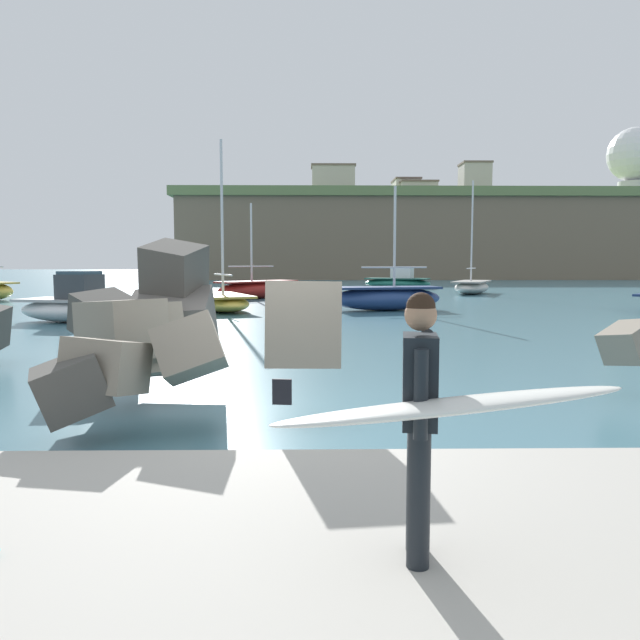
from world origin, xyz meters
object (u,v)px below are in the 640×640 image
(boat_near_left, at_px, (472,286))
(surfer_with_board, at_px, (425,409))
(boat_near_centre, at_px, (221,301))
(boat_far_centre, at_px, (74,306))
(boat_mid_right, at_px, (386,297))
(station_building_central, at_px, (417,194))
(boat_far_left, at_px, (398,281))
(station_building_east, at_px, (475,183))
(station_building_west, at_px, (333,184))
(boat_mid_centre, at_px, (257,289))
(radar_dome, at_px, (635,158))
(station_building_annex, at_px, (406,194))

(boat_near_left, bearing_deg, surfer_with_board, -105.07)
(boat_near_centre, distance_m, boat_far_centre, 7.04)
(boat_mid_right, bearing_deg, station_building_central, 79.26)
(boat_far_left, height_order, station_building_east, station_building_east)
(boat_near_left, relative_size, station_building_west, 1.11)
(surfer_with_board, height_order, boat_mid_centre, boat_mid_centre)
(boat_near_centre, xyz_separation_m, station_building_west, (7.85, 72.79, 14.31))
(boat_near_centre, height_order, boat_mid_right, boat_near_centre)
(boat_far_centre, relative_size, station_building_west, 0.66)
(boat_mid_right, relative_size, station_building_east, 0.91)
(boat_near_left, bearing_deg, radar_dome, 53.44)
(boat_far_left, relative_size, station_building_annex, 0.91)
(boat_far_left, relative_size, boat_far_centre, 1.33)
(boat_far_left, bearing_deg, boat_mid_centre, -126.44)
(station_building_central, bearing_deg, radar_dome, -22.53)
(radar_dome, xyz_separation_m, station_building_west, (-45.14, 6.86, -3.15))
(surfer_with_board, bearing_deg, boat_far_centre, 116.15)
(boat_far_left, relative_size, station_building_west, 0.87)
(station_building_west, bearing_deg, surfer_with_board, -91.81)
(boat_near_centre, relative_size, station_building_east, 1.22)
(boat_mid_right, relative_size, station_building_central, 0.90)
(boat_mid_right, relative_size, boat_far_centre, 1.23)
(boat_near_left, xyz_separation_m, station_building_east, (14.90, 56.47, 14.41))
(radar_dome, bearing_deg, station_building_annex, 153.83)
(station_building_central, bearing_deg, boat_mid_right, -100.74)
(boat_near_left, height_order, station_building_annex, station_building_annex)
(boat_near_left, height_order, station_building_central, station_building_central)
(boat_near_centre, bearing_deg, boat_mid_right, 1.96)
(boat_near_centre, relative_size, boat_mid_centre, 1.31)
(boat_far_left, xyz_separation_m, radar_dome, (41.40, 41.30, 17.30))
(station_building_east, bearing_deg, station_building_west, 177.68)
(station_building_west, bearing_deg, station_building_east, -2.32)
(surfer_with_board, distance_m, boat_mid_right, 24.96)
(surfer_with_board, bearing_deg, station_building_east, 75.10)
(boat_far_left, distance_m, radar_dome, 60.98)
(boat_near_left, bearing_deg, station_building_east, 75.22)
(boat_near_left, distance_m, boat_mid_centre, 15.67)
(boat_far_left, height_order, radar_dome, radar_dome)
(boat_mid_centre, height_order, station_building_annex, station_building_annex)
(boat_far_left, distance_m, boat_far_centre, 34.03)
(surfer_with_board, height_order, boat_near_left, boat_near_left)
(surfer_with_board, xyz_separation_m, station_building_west, (3.08, 97.33, 13.49))
(boat_near_left, bearing_deg, boat_near_centre, -135.23)
(boat_mid_right, bearing_deg, radar_dome, 55.33)
(boat_mid_centre, distance_m, station_building_annex, 75.67)
(boat_near_centre, bearing_deg, surfer_with_board, -78.99)
(boat_mid_centre, bearing_deg, station_building_central, 72.50)
(boat_mid_right, distance_m, radar_dome, 81.70)
(boat_far_left, xyz_separation_m, station_building_east, (18.83, 47.24, 14.32))
(station_building_east, bearing_deg, station_building_annex, 134.05)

